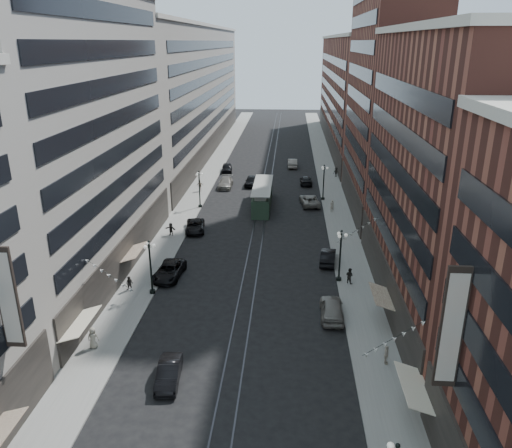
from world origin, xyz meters
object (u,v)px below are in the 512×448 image
(lamppost_sw_mid, at_px, (199,188))
(car_5, at_px, (169,373))
(car_7, at_px, (195,226))
(car_9, at_px, (227,168))
(lamppost_se_mid, at_px, (324,181))
(pedestrian_9, at_px, (336,172))
(car_11, at_px, (310,200))
(pedestrian_8, at_px, (332,206))
(lamppost_sw_far, at_px, (150,265))
(pedestrian_2, at_px, (130,284))
(car_8, at_px, (226,183))
(pedestrian_5, at_px, (171,229))
(pedestrian_4, at_px, (386,355))
(car_10, at_px, (328,257))
(pedestrian_7, at_px, (349,276))
(pedestrian_1, at_px, (93,338))
(pedestrian_6, at_px, (200,186))
(car_2, at_px, (169,271))
(streetcar, at_px, (262,197))
(car_13, at_px, (251,181))
(lamppost_se_far, at_px, (340,254))
(car_4, at_px, (332,309))
(car_12, at_px, (306,180))

(lamppost_sw_mid, xyz_separation_m, car_5, (4.70, -40.03, -2.37))
(car_7, relative_size, car_9, 1.09)
(lamppost_se_mid, distance_m, pedestrian_9, 14.62)
(car_11, xyz_separation_m, pedestrian_8, (3.09, -3.28, 0.24))
(lamppost_sw_far, distance_m, car_7, 17.52)
(lamppost_sw_far, relative_size, pedestrian_2, 3.70)
(lamppost_sw_far, xyz_separation_m, car_8, (2.40, 38.32, -2.29))
(car_5, relative_size, pedestrian_5, 2.70)
(pedestrian_4, bearing_deg, car_10, 14.55)
(lamppost_sw_far, xyz_separation_m, pedestrian_7, (19.40, 3.43, -2.12))
(pedestrian_1, height_order, pedestrian_4, pedestrian_1)
(pedestrian_6, bearing_deg, car_2, 90.05)
(car_2, xyz_separation_m, pedestrian_2, (-3.14, -3.43, 0.14))
(streetcar, relative_size, pedestrian_2, 8.17)
(pedestrian_2, distance_m, car_13, 40.25)
(lamppost_se_far, xyz_separation_m, pedestrian_7, (1.00, -0.57, -2.12))
(car_4, bearing_deg, lamppost_se_far, -99.16)
(lamppost_se_mid, relative_size, car_10, 1.21)
(car_2, xyz_separation_m, car_10, (16.80, 4.78, -0.00))
(car_5, height_order, pedestrian_2, pedestrian_2)
(pedestrian_1, bearing_deg, car_5, 151.25)
(car_13, bearing_deg, pedestrian_7, -67.59)
(pedestrian_2, xyz_separation_m, car_9, (3.66, 48.51, -0.10))
(lamppost_se_far, xyz_separation_m, car_12, (-2.40, 37.12, -2.39))
(car_12, bearing_deg, pedestrian_1, 68.93)
(pedestrian_7, bearing_deg, car_13, -29.94)
(pedestrian_4, bearing_deg, car_5, 105.66)
(pedestrian_5, bearing_deg, lamppost_se_mid, 59.55)
(lamppost_se_far, height_order, pedestrian_5, lamppost_se_far)
(lamppost_se_mid, height_order, car_4, lamppost_se_mid)
(lamppost_sw_far, relative_size, streetcar, 0.45)
(pedestrian_6, bearing_deg, pedestrian_8, 152.44)
(car_11, bearing_deg, pedestrian_6, -25.29)
(car_10, bearing_deg, car_7, -20.95)
(lamppost_se_mid, height_order, car_7, lamppost_se_mid)
(car_7, relative_size, pedestrian_9, 2.98)
(lamppost_se_mid, xyz_separation_m, pedestrian_9, (3.18, 14.11, -2.10))
(pedestrian_1, bearing_deg, streetcar, -108.46)
(pedestrian_2, height_order, car_8, pedestrian_2)
(pedestrian_2, distance_m, pedestrian_5, 15.03)
(car_4, xyz_separation_m, pedestrian_1, (-19.39, -6.29, 0.20))
(lamppost_sw_far, distance_m, pedestrian_1, 9.93)
(lamppost_sw_far, relative_size, car_11, 0.99)
(car_4, height_order, car_11, car_4)
(lamppost_se_far, height_order, car_4, lamppost_se_far)
(lamppost_sw_mid, height_order, pedestrian_1, lamppost_sw_mid)
(car_10, height_order, pedestrian_7, pedestrian_7)
(car_8, bearing_deg, lamppost_se_far, -65.44)
(pedestrian_4, distance_m, car_8, 51.69)
(lamppost_se_far, distance_m, lamppost_se_mid, 28.00)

